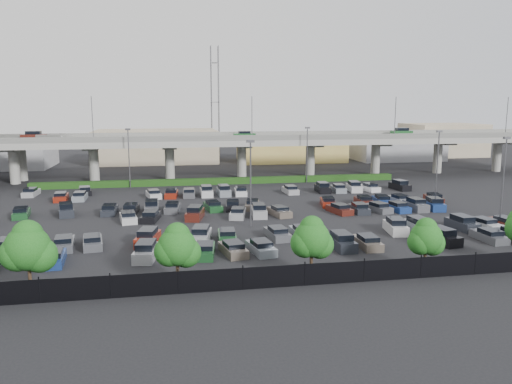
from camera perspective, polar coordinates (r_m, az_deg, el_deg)
The scene contains 9 objects.
ground at distance 67.00m, azimuth -1.76°, elevation -2.38°, with size 280.00×280.00×0.00m, color black.
overpass at distance 97.51m, azimuth -4.70°, elevation 5.60°, with size 150.00×13.00×15.80m.
hedge at distance 91.30m, azimuth -4.08°, elevation 1.25°, with size 66.00×1.60×1.10m, color #153810.
fence at distance 40.26m, azimuth 4.13°, elevation -9.51°, with size 70.00×0.10×2.00m.
tree_row at distance 41.03m, azimuth 4.69°, elevation -5.32°, with size 65.07×3.66×5.94m.
parked_cars at distance 64.07m, azimuth -0.85°, elevation -2.39°, with size 63.06×41.66×1.67m.
light_poles at distance 67.46m, azimuth -5.51°, elevation 3.03°, with size 66.90×48.38×10.30m.
distant_buildings at distance 128.89m, azimuth -0.38°, elevation 5.24°, with size 138.00×24.00×9.00m.
comm_tower at distance 139.42m, azimuth -4.71°, elevation 10.45°, with size 2.40×2.40×30.00m.
Camera 1 is at (-9.59, -64.75, 14.29)m, focal length 35.00 mm.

